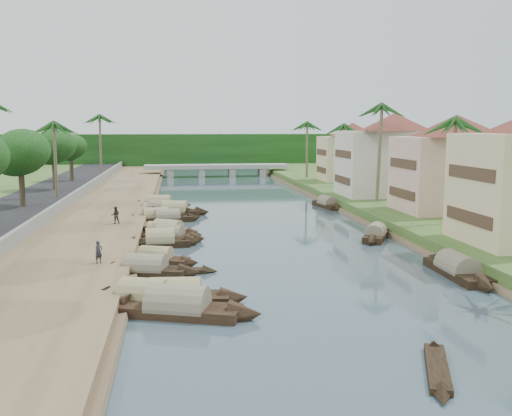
{
  "coord_description": "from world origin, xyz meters",
  "views": [
    {
      "loc": [
        -7.96,
        -40.18,
        9.64
      ],
      "look_at": [
        -0.43,
        13.19,
        2.0
      ],
      "focal_mm": 40.0,
      "sensor_mm": 36.0,
      "label": 1
    }
  ],
  "objects": [
    {
      "name": "canoe_1",
      "position": [
        -8.03,
        -2.64,
        0.1
      ],
      "size": [
        5.57,
        1.69,
        0.89
      ],
      "rotation": [
        0.0,
        0.0,
        -0.15
      ],
      "color": "black",
      "rests_on": "ground"
    },
    {
      "name": "tree_5",
      "position": [
        -24.0,
        51.44,
        6.43
      ],
      "size": [
        4.37,
        4.37,
        6.92
      ],
      "color": "#443827",
      "rests_on": "ground"
    },
    {
      "name": "sampan_8",
      "position": [
        -8.76,
        10.44,
        0.42
      ],
      "size": [
        6.9,
        4.83,
        2.17
      ],
      "rotation": [
        0.0,
        0.0,
        -0.51
      ],
      "color": "black",
      "rests_on": "ground"
    },
    {
      "name": "palm_7",
      "position": [
        14.0,
        53.99,
        10.13
      ],
      "size": [
        3.2,
        3.2,
        10.69
      ],
      "color": "brown",
      "rests_on": "ground"
    },
    {
      "name": "bridge",
      "position": [
        0.0,
        72.0,
        1.72
      ],
      "size": [
        28.0,
        4.0,
        2.4
      ],
      "color": "gray",
      "rests_on": "ground"
    },
    {
      "name": "treeline",
      "position": [
        0.0,
        100.0,
        4.0
      ],
      "size": [
        120.0,
        14.0,
        8.0
      ],
      "color": "black",
      "rests_on": "ground"
    },
    {
      "name": "sampan_10",
      "position": [
        -10.08,
        18.66,
        0.41
      ],
      "size": [
        7.73,
        3.02,
        2.1
      ],
      "rotation": [
        0.0,
        0.0,
        0.19
      ],
      "color": "black",
      "rests_on": "ground"
    },
    {
      "name": "road",
      "position": [
        -24.5,
        20.0,
        0.7
      ],
      "size": [
        8.0,
        180.0,
        1.4
      ],
      "primitive_type": "cube",
      "color": "black",
      "rests_on": "ground"
    },
    {
      "name": "canoe_2",
      "position": [
        -10.22,
        22.61,
        0.1
      ],
      "size": [
        5.6,
        3.84,
        0.87
      ],
      "rotation": [
        0.0,
        0.0,
        -0.54
      ],
      "color": "black",
      "rests_on": "ground"
    },
    {
      "name": "person_far",
      "position": [
        -13.56,
        13.15,
        1.6
      ],
      "size": [
        0.86,
        0.72,
        1.61
      ],
      "primitive_type": "imported",
      "rotation": [
        0.0,
        0.0,
        3.29
      ],
      "color": "#2F2D20",
      "rests_on": "left_bank"
    },
    {
      "name": "person_near",
      "position": [
        -13.07,
        -2.56,
        1.55
      ],
      "size": [
        0.65,
        0.63,
        1.5
      ],
      "primitive_type": "imported",
      "rotation": [
        0.0,
        0.0,
        0.71
      ],
      "color": "#28262E",
      "rests_on": "left_bank"
    },
    {
      "name": "building_mid",
      "position": [
        19.99,
        14.0,
        6.13
      ],
      "size": [
        14.11,
        14.11,
        9.7
      ],
      "color": "beige",
      "rests_on": "right_bank"
    },
    {
      "name": "sampan_7",
      "position": [
        -9.41,
        10.63,
        0.4
      ],
      "size": [
        6.48,
        3.16,
        1.77
      ],
      "rotation": [
        0.0,
        0.0,
        -0.31
      ],
      "color": "black",
      "rests_on": "ground"
    },
    {
      "name": "sampan_2",
      "position": [
        -8.11,
        -9.6,
        0.41
      ],
      "size": [
        8.29,
        2.35,
        2.16
      ],
      "rotation": [
        0.0,
        0.0,
        -0.09
      ],
      "color": "black",
      "rests_on": "ground"
    },
    {
      "name": "sampan_11",
      "position": [
        -8.15,
        23.22,
        0.42
      ],
      "size": [
        8.17,
        3.43,
        2.28
      ],
      "rotation": [
        0.0,
        0.0,
        -0.22
      ],
      "color": "black",
      "rests_on": "ground"
    },
    {
      "name": "tree_4",
      "position": [
        -24.0,
        38.7,
        7.02
      ],
      "size": [
        5.34,
        5.34,
        7.9
      ],
      "color": "#443827",
      "rests_on": "ground"
    },
    {
      "name": "sampan_3",
      "position": [
        -10.01,
        -3.17,
        0.41
      ],
      "size": [
        7.66,
        3.57,
        2.05
      ],
      "rotation": [
        0.0,
        0.0,
        -0.28
      ],
      "color": "black",
      "rests_on": "ground"
    },
    {
      "name": "tree_6",
      "position": [
        24.0,
        29.06,
        6.42
      ],
      "size": [
        4.87,
        4.87,
        7.31
      ],
      "color": "#443827",
      "rests_on": "ground"
    },
    {
      "name": "sampan_9",
      "position": [
        -8.94,
        18.19,
        0.41
      ],
      "size": [
        7.44,
        2.94,
        1.9
      ],
      "rotation": [
        0.0,
        0.0,
        0.22
      ],
      "color": "black",
      "rests_on": "ground"
    },
    {
      "name": "sampan_14",
      "position": [
        10.15,
        -6.11,
        0.42
      ],
      "size": [
        2.01,
        9.18,
        2.22
      ],
      "rotation": [
        0.0,
        0.0,
        1.56
      ],
      "color": "black",
      "rests_on": "ground"
    },
    {
      "name": "sampan_13",
      "position": [
        -10.03,
        29.19,
        0.42
      ],
      "size": [
        8.23,
        3.0,
        2.21
      ],
      "rotation": [
        0.0,
        0.0,
        -0.17
      ],
      "color": "black",
      "rests_on": "ground"
    },
    {
      "name": "palm_3",
      "position": [
        16.0,
        39.78,
        9.71
      ],
      "size": [
        3.2,
        3.2,
        10.26
      ],
      "color": "brown",
      "rests_on": "ground"
    },
    {
      "name": "sampan_1",
      "position": [
        -9.81,
        -9.64,
        0.42
      ],
      "size": [
        7.5,
        4.31,
        2.21
      ],
      "rotation": [
        0.0,
        0.0,
        -0.38
      ],
      "color": "black",
      "rests_on": "ground"
    },
    {
      "name": "sampan_0",
      "position": [
        -7.99,
        -11.56,
        0.42
      ],
      "size": [
        9.18,
        4.68,
        2.37
      ],
      "rotation": [
        0.0,
        0.0,
        -0.33
      ],
      "color": "black",
      "rests_on": "ground"
    },
    {
      "name": "building_distant",
      "position": [
        19.99,
        48.0,
        5.88
      ],
      "size": [
        12.62,
        12.62,
        9.2
      ],
      "color": "beige",
      "rests_on": "right_bank"
    },
    {
      "name": "building_far",
      "position": [
        18.99,
        28.0,
        6.38
      ],
      "size": [
        15.59,
        15.59,
        10.2
      ],
      "color": "beige",
      "rests_on": "right_bank"
    },
    {
      "name": "left_bank",
      "position": [
        -16.0,
        20.0,
        0.4
      ],
      "size": [
        10.0,
        180.0,
        0.8
      ],
      "primitive_type": "cube",
      "color": "brown",
      "rests_on": "ground"
    },
    {
      "name": "right_bank",
      "position": [
        19.0,
        20.0,
        0.6
      ],
      "size": [
        16.0,
        180.0,
        1.2
      ],
      "primitive_type": "cube",
      "color": "#2B4E1F",
      "rests_on": "ground"
    },
    {
      "name": "palm_1",
      "position": [
        16.0,
        6.88,
        10.09
      ],
      "size": [
        3.2,
        3.2,
        10.65
      ],
      "color": "brown",
      "rests_on": "ground"
    },
    {
      "name": "retaining_wall",
      "position": [
        -20.2,
        20.0,
        1.35
      ],
      "size": [
        0.4,
        180.0,
        1.1
      ],
      "primitive_type": "cube",
      "color": "slate",
      "rests_on": "left_bank"
    },
    {
      "name": "sampan_5",
      "position": [
        -9.34,
        6.05,
        0.42
      ],
      "size": [
        6.85,
        2.11,
        2.18
      ],
      "rotation": [
        0.0,
        0.0,
        0.05
      ],
      "color": "black",
      "rests_on": "ground"
    },
    {
      "name": "ground",
      "position": [
        0.0,
        0.0,
        0.0
      ],
      "size": [
        220.0,
        220.0,
        0.0
      ],
      "primitive_type": "plane",
      "color": "#394C56",
      "rests_on": "ground"
    },
    {
      "name": "sampan_6",
      "position": [
        -8.56,
        8.32,
        0.41
      ],
      "size": [
        6.53,
        3.63,
        1.96
      ],
      "rotation": [
        0.0,
        0.0,
        -0.36
      ],
      "color": "black",
      "rests_on": "ground"
    },
    {
      "name": "palm_2",
      "position": [
        15.0,
        22.37,
        11.82
      ],
      "size": [
        3.2,
        3.2,
        12.44
      ],
      "color": "brown",
      "rests_on": "ground"
    },
    {
      "name": "sampan_12",
      "position": [
        -9.42,
        24.19,
        0.41
      ],
      "size": [
        8.88,
        5.43,
        2.16
      ],
      "rotation": [
        0.0,
        0.0,
        -0.45
      ],
      "color": "black",
      "rests_on": "ground"
    },
    {
      "name": "sampan_4",
      "position": [
        -9.46,
        -0.35,
        0.41
      ],
      "size": [
        6.52,
        3.55,
        1.88
      ],
      "rotation": [
        0.0,
        0.0,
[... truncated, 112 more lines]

